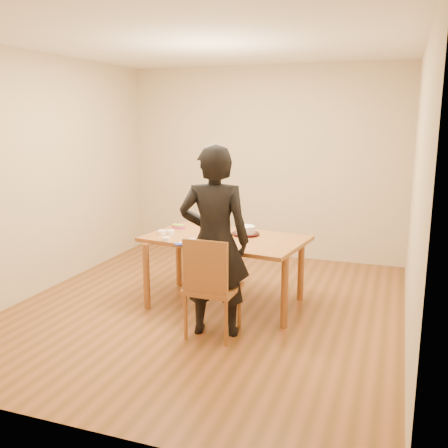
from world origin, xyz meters
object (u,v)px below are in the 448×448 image
(cake, at_px, (246,230))
(person, at_px, (215,242))
(dining_chair, at_px, (213,288))
(cake_plate, at_px, (246,234))
(dining_table, at_px, (226,239))

(cake, bearing_deg, person, -91.69)
(person, bearing_deg, dining_chair, 77.18)
(dining_chair, xyz_separation_m, cake_plate, (0.03, 0.93, 0.31))
(dining_table, height_order, person, person)
(dining_table, distance_m, cake_plate, 0.24)
(dining_table, bearing_deg, cake_plate, 49.59)
(dining_table, distance_m, cake, 0.25)
(person, bearing_deg, cake, -104.51)
(cake, bearing_deg, cake_plate, 0.00)
(dining_table, bearing_deg, dining_chair, -70.70)
(dining_chair, xyz_separation_m, person, (0.00, 0.05, 0.43))
(dining_chair, xyz_separation_m, cake, (0.03, 0.93, 0.36))
(cake_plate, height_order, cake, cake)
(cake_plate, bearing_deg, cake, 0.00)
(dining_chair, height_order, cake, cake)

